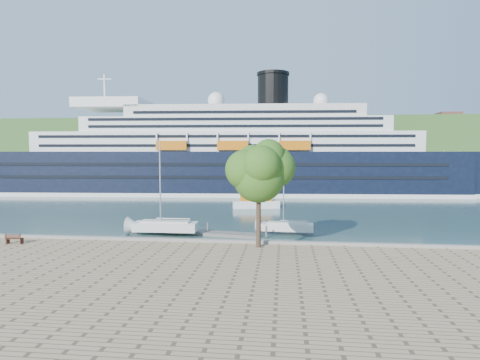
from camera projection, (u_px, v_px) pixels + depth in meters
name	position (u px, v px, depth m)	size (l,w,h in m)	color
ground	(172.00, 251.00, 40.10)	(400.00, 400.00, 0.00)	#284746
far_hillside	(260.00, 147.00, 183.03)	(400.00, 50.00, 24.00)	#2E5923
quay_coping	(171.00, 240.00, 39.82)	(220.00, 0.50, 0.30)	slate
cruise_ship	(216.00, 134.00, 94.35)	(126.06, 18.36, 28.31)	black
park_bench	(15.00, 238.00, 38.73)	(1.66, 0.68, 1.07)	#412012
promenade_tree	(259.00, 189.00, 36.97)	(6.53, 6.53, 10.81)	#235616
floating_pontoon	(194.00, 232.00, 48.35)	(16.12, 1.97, 0.36)	slate
sailboat_white_near	(165.00, 191.00, 46.80)	(8.28, 2.30, 10.69)	silver
sailboat_white_far	(288.00, 198.00, 47.60)	(6.77, 1.88, 8.74)	silver
tender_launch	(256.00, 201.00, 70.85)	(8.26, 2.83, 2.28)	#C8630B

